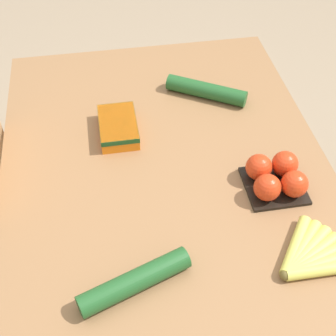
{
  "coord_description": "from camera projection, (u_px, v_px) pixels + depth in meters",
  "views": [
    {
      "loc": [
        -0.9,
        0.15,
        1.75
      ],
      "look_at": [
        0.0,
        0.0,
        0.8
      ],
      "focal_mm": 50.0,
      "sensor_mm": 36.0,
      "label": 1
    }
  ],
  "objects": [
    {
      "name": "ground_plane",
      "position": [
        168.0,
        303.0,
        1.9
      ],
      "size": [
        12.0,
        12.0,
        0.0
      ],
      "primitive_type": "plane",
      "color": "gray"
    },
    {
      "name": "dining_table",
      "position": [
        168.0,
        197.0,
        1.42
      ],
      "size": [
        1.38,
        0.96,
        0.77
      ],
      "color": "olive",
      "rests_on": "ground_plane"
    },
    {
      "name": "banana_bunch",
      "position": [
        310.0,
        257.0,
        1.14
      ],
      "size": [
        0.17,
        0.2,
        0.03
      ],
      "color": "brown",
      "rests_on": "dining_table"
    },
    {
      "name": "tomato_pack",
      "position": [
        276.0,
        177.0,
        1.29
      ],
      "size": [
        0.16,
        0.16,
        0.08
      ],
      "color": "black",
      "rests_on": "dining_table"
    },
    {
      "name": "carrot_bag",
      "position": [
        118.0,
        126.0,
        1.45
      ],
      "size": [
        0.18,
        0.12,
        0.05
      ],
      "color": "orange",
      "rests_on": "dining_table"
    },
    {
      "name": "cucumber_near",
      "position": [
        135.0,
        281.0,
        1.08
      ],
      "size": [
        0.14,
        0.28,
        0.05
      ],
      "color": "#1E5123",
      "rests_on": "dining_table"
    },
    {
      "name": "cucumber_far",
      "position": [
        206.0,
        90.0,
        1.58
      ],
      "size": [
        0.19,
        0.26,
        0.05
      ],
      "color": "#1E5123",
      "rests_on": "dining_table"
    }
  ]
}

